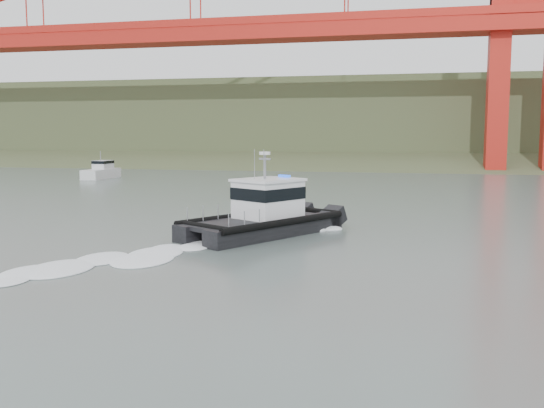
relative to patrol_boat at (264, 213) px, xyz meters
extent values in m
plane|color=#54645D|center=(2.86, -11.64, -1.27)|extent=(400.00, 400.00, 0.00)
cube|color=#384929|center=(2.86, 80.36, -1.27)|extent=(500.00, 44.72, 16.25)
cube|color=#384929|center=(2.86, 108.36, 4.73)|extent=(500.00, 70.00, 18.00)
cube|color=#384929|center=(2.86, 133.36, 9.73)|extent=(500.00, 60.00, 16.00)
cube|color=red|center=(2.86, 63.36, 20.73)|extent=(260.00, 6.00, 2.20)
cube|color=black|center=(-1.18, 0.52, -0.87)|extent=(6.39, 9.64, 1.14)
cube|color=black|center=(1.03, -0.79, -0.87)|extent=(6.39, 9.64, 1.14)
cube|color=black|center=(-0.32, -0.54, -0.42)|extent=(7.87, 9.72, 0.24)
cube|color=white|center=(0.16, 0.28, 0.79)|extent=(4.20, 4.40, 2.19)
cube|color=black|center=(0.16, 0.28, 1.19)|extent=(4.28, 4.48, 0.71)
cube|color=white|center=(0.16, 0.28, 1.96)|extent=(4.46, 4.66, 0.15)
cylinder|color=gray|center=(0.02, 0.03, 2.74)|extent=(0.15, 0.15, 1.71)
cylinder|color=white|center=(0.02, 0.03, 3.55)|extent=(0.67, 0.67, 0.17)
cube|color=silver|center=(-31.98, 39.02, -0.70)|extent=(2.37, 6.84, 1.36)
cube|color=silver|center=(-31.97, 39.58, 0.43)|extent=(1.86, 2.75, 1.36)
cube|color=black|center=(-31.97, 39.58, 0.88)|extent=(1.91, 2.81, 0.40)
cylinder|color=gray|center=(-31.98, 39.02, 1.68)|extent=(0.09, 0.09, 1.36)
camera|label=1|loc=(8.42, -34.59, 4.70)|focal=40.00mm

